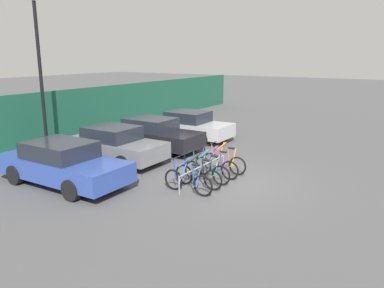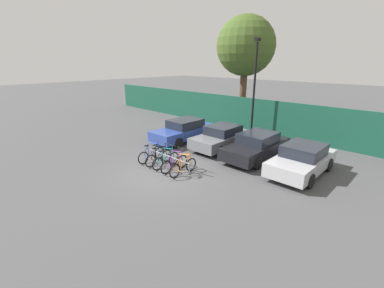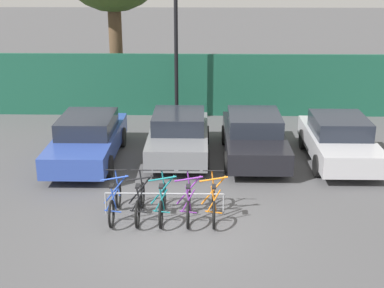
{
  "view_description": "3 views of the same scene",
  "coord_description": "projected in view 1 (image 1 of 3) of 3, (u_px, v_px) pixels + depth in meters",
  "views": [
    {
      "loc": [
        -10.55,
        -5.22,
        4.07
      ],
      "look_at": [
        -0.21,
        1.22,
        1.16
      ],
      "focal_mm": 35.0,
      "sensor_mm": 36.0,
      "label": 1
    },
    {
      "loc": [
        8.65,
        -7.07,
        5.03
      ],
      "look_at": [
        -0.12,
        2.09,
        0.91
      ],
      "focal_mm": 24.0,
      "sensor_mm": 36.0,
      "label": 2
    },
    {
      "loc": [
        0.55,
        -11.08,
        5.9
      ],
      "look_at": [
        0.25,
        2.29,
        1.27
      ],
      "focal_mm": 50.0,
      "sensor_mm": 36.0,
      "label": 3
    }
  ],
  "objects": [
    {
      "name": "bicycle_black",
      "position": [
        198.0,
        176.0,
        11.73
      ],
      "size": [
        0.68,
        1.71,
        1.05
      ],
      "rotation": [
        0.0,
        0.0,
        -0.06
      ],
      "color": "black",
      "rests_on": "ground"
    },
    {
      "name": "bicycle_orange",
      "position": [
        224.0,
        162.0,
        13.19
      ],
      "size": [
        0.68,
        1.71,
        1.05
      ],
      "rotation": [
        0.0,
        0.0,
        -0.02
      ],
      "color": "black",
      "rests_on": "ground"
    },
    {
      "name": "lamp_post",
      "position": [
        40.0,
        67.0,
        15.5
      ],
      "size": [
        0.24,
        0.44,
        6.43
      ],
      "color": "black",
      "rests_on": "ground"
    },
    {
      "name": "bike_rack",
      "position": [
        203.0,
        167.0,
        12.26
      ],
      "size": [
        2.91,
        0.04,
        0.57
      ],
      "color": "gray",
      "rests_on": "ground"
    },
    {
      "name": "car_blue",
      "position": [
        63.0,
        163.0,
        11.95
      ],
      "size": [
        1.91,
        4.57,
        1.4
      ],
      "color": "#2D479E",
      "rests_on": "ground"
    },
    {
      "name": "bicycle_purple",
      "position": [
        216.0,
        167.0,
        12.7
      ],
      "size": [
        0.68,
        1.71,
        1.05
      ],
      "rotation": [
        0.0,
        0.0,
        -0.02
      ],
      "color": "black",
      "rests_on": "ground"
    },
    {
      "name": "bicycle_teal",
      "position": [
        207.0,
        171.0,
        12.18
      ],
      "size": [
        0.68,
        1.71,
        1.05
      ],
      "rotation": [
        0.0,
        0.0,
        0.02
      ],
      "color": "black",
      "rests_on": "ground"
    },
    {
      "name": "hoarding_wall",
      "position": [
        40.0,
        119.0,
        16.94
      ],
      "size": [
        36.0,
        0.16,
        2.44
      ],
      "primitive_type": "cube",
      "color": "#19513D",
      "rests_on": "ground"
    },
    {
      "name": "bicycle_blue",
      "position": [
        188.0,
        181.0,
        11.23
      ],
      "size": [
        0.68,
        1.71,
        1.05
      ],
      "rotation": [
        0.0,
        0.0,
        -0.06
      ],
      "color": "black",
      "rests_on": "ground"
    },
    {
      "name": "car_grey",
      "position": [
        114.0,
        145.0,
        14.45
      ],
      "size": [
        1.91,
        4.07,
        1.4
      ],
      "color": "slate",
      "rests_on": "ground"
    },
    {
      "name": "car_silver",
      "position": [
        189.0,
        126.0,
        18.32
      ],
      "size": [
        1.91,
        4.12,
        1.4
      ],
      "color": "#B7B7BC",
      "rests_on": "ground"
    },
    {
      "name": "car_black",
      "position": [
        152.0,
        134.0,
        16.37
      ],
      "size": [
        1.91,
        4.4,
        1.4
      ],
      "color": "black",
      "rests_on": "ground"
    },
    {
      "name": "ground_plane",
      "position": [
        227.0,
        182.0,
        12.34
      ],
      "size": [
        120.0,
        120.0,
        0.0
      ],
      "primitive_type": "plane",
      "color": "#4C4C4F"
    }
  ]
}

